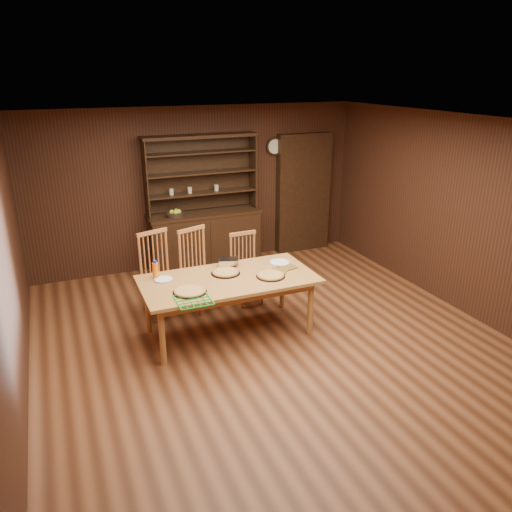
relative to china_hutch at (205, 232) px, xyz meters
name	(u,v)px	position (x,y,z in m)	size (l,w,h in m)	color
floor	(274,343)	(0.00, -2.75, -0.60)	(6.00, 6.00, 0.00)	brown
room_shell	(276,218)	(0.00, -2.75, 0.98)	(6.00, 6.00, 6.00)	white
china_hutch	(205,232)	(0.00, 0.00, 0.00)	(1.84, 0.52, 2.17)	black
doorway	(303,193)	(1.90, 0.15, 0.45)	(1.00, 0.18, 2.10)	black
wall_clock	(275,146)	(1.35, 0.20, 1.30)	(0.30, 0.05, 0.30)	black
dining_table	(228,283)	(-0.41, -2.31, 0.08)	(2.11, 1.05, 0.75)	#B46F3E
chair_left	(158,270)	(-1.07, -1.39, 0.01)	(0.58, 0.57, 1.14)	#BC7240
chair_center	(197,266)	(-0.55, -1.41, 0.00)	(0.59, 0.57, 1.13)	#BC7240
chair_right	(245,266)	(0.13, -1.50, -0.06)	(0.42, 0.40, 1.01)	#BC7240
pizza_left	(190,291)	(-0.96, -2.53, 0.17)	(0.39, 0.39, 0.04)	black
pizza_right	(271,275)	(0.08, -2.47, 0.17)	(0.35, 0.35, 0.04)	black
pizza_center	(226,272)	(-0.40, -2.16, 0.17)	(0.36, 0.36, 0.04)	black
cooling_rack	(194,300)	(-0.98, -2.76, 0.16)	(0.37, 0.37, 0.02)	#0C9D29
plate_left	(164,279)	(-1.15, -2.06, 0.16)	(0.23, 0.23, 0.02)	white
plate_right	(280,262)	(0.38, -2.10, 0.16)	(0.28, 0.28, 0.02)	white
foil_dish	(228,263)	(-0.28, -1.94, 0.20)	(0.25, 0.18, 0.10)	silver
juice_bottle	(155,270)	(-1.22, -1.97, 0.26)	(0.07, 0.07, 0.23)	orange
pot_holder_a	(287,267)	(0.40, -2.28, 0.16)	(0.20, 0.20, 0.01)	red
pot_holder_b	(279,271)	(0.24, -2.36, 0.16)	(0.19, 0.19, 0.01)	red
fruit_bowl	(175,214)	(-0.49, -0.07, 0.39)	(0.28, 0.28, 0.12)	black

